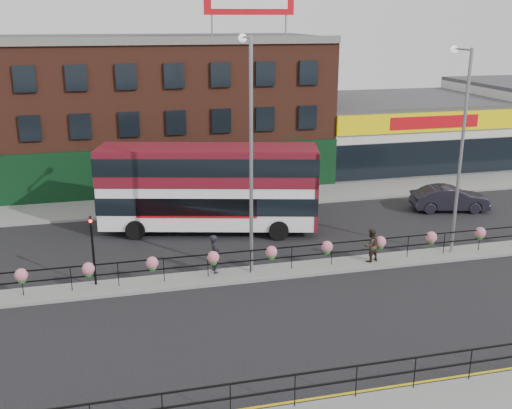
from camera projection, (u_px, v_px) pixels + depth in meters
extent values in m
plane|color=black|center=(271.00, 273.00, 28.19)|extent=(120.00, 120.00, 0.00)
cube|color=gray|center=(223.00, 200.00, 39.29)|extent=(60.00, 4.00, 0.15)
cube|color=gray|center=(271.00, 272.00, 28.16)|extent=(60.00, 1.60, 0.15)
cube|color=gold|center=(350.00, 393.00, 19.19)|extent=(60.00, 0.10, 0.01)
cube|color=gold|center=(352.00, 396.00, 19.03)|extent=(60.00, 0.10, 0.01)
cube|color=brown|center=(149.00, 110.00, 44.33)|extent=(25.00, 12.00, 10.00)
cube|color=#3F3F42|center=(145.00, 38.00, 42.79)|extent=(25.00, 12.00, 0.30)
cube|color=black|center=(158.00, 173.00, 39.67)|extent=(25.00, 0.25, 3.40)
cube|color=silver|center=(394.00, 132.00, 49.63)|extent=(15.00, 12.00, 5.00)
cube|color=#3F3F42|center=(396.00, 99.00, 48.84)|extent=(15.00, 12.00, 0.30)
cube|color=#F8E006|center=(434.00, 122.00, 43.45)|extent=(15.00, 0.25, 1.40)
cube|color=#BC0A12|center=(435.00, 122.00, 43.34)|extent=(7.00, 0.10, 0.90)
cube|color=black|center=(431.00, 158.00, 44.26)|extent=(15.00, 0.25, 2.60)
cylinder|color=gray|center=(212.00, 26.00, 38.81)|extent=(0.12, 0.12, 1.40)
cylinder|color=gray|center=(286.00, 26.00, 39.95)|extent=(0.12, 0.12, 1.40)
cube|color=black|center=(271.00, 249.00, 27.81)|extent=(30.00, 0.05, 0.05)
cube|color=black|center=(271.00, 259.00, 27.96)|extent=(30.00, 0.05, 0.05)
cylinder|color=black|center=(22.00, 283.00, 25.47)|extent=(0.04, 0.04, 1.10)
cylinder|color=black|center=(71.00, 279.00, 25.93)|extent=(0.04, 0.04, 1.10)
cylinder|color=black|center=(118.00, 274.00, 26.38)|extent=(0.04, 0.04, 1.10)
cylinder|color=black|center=(164.00, 270.00, 26.84)|extent=(0.04, 0.04, 1.10)
cylinder|color=black|center=(208.00, 266.00, 27.29)|extent=(0.04, 0.04, 1.10)
cylinder|color=black|center=(250.00, 262.00, 27.75)|extent=(0.04, 0.04, 1.10)
cylinder|color=black|center=(292.00, 258.00, 28.21)|extent=(0.04, 0.04, 1.10)
cylinder|color=black|center=(332.00, 254.00, 28.66)|extent=(0.04, 0.04, 1.10)
cylinder|color=black|center=(370.00, 250.00, 29.12)|extent=(0.04, 0.04, 1.10)
cylinder|color=black|center=(408.00, 247.00, 29.57)|extent=(0.04, 0.04, 1.10)
cylinder|color=black|center=(444.00, 243.00, 30.03)|extent=(0.04, 0.04, 1.10)
cylinder|color=black|center=(479.00, 240.00, 30.48)|extent=(0.04, 0.04, 1.10)
sphere|color=#C16678|center=(21.00, 275.00, 25.35)|extent=(0.56, 0.56, 0.56)
sphere|color=#206A1E|center=(22.00, 280.00, 25.42)|extent=(0.36, 0.36, 0.36)
sphere|color=#C16678|center=(88.00, 269.00, 25.98)|extent=(0.56, 0.56, 0.56)
sphere|color=#206A1E|center=(89.00, 274.00, 26.05)|extent=(0.36, 0.36, 0.36)
sphere|color=#C16678|center=(152.00, 263.00, 26.61)|extent=(0.56, 0.56, 0.56)
sphere|color=#206A1E|center=(152.00, 268.00, 26.67)|extent=(0.36, 0.36, 0.36)
sphere|color=#C16678|center=(213.00, 257.00, 27.23)|extent=(0.56, 0.56, 0.56)
sphere|color=#206A1E|center=(213.00, 262.00, 27.30)|extent=(0.36, 0.36, 0.36)
sphere|color=#C16678|center=(271.00, 252.00, 27.86)|extent=(0.56, 0.56, 0.56)
sphere|color=#206A1E|center=(271.00, 256.00, 27.93)|extent=(0.36, 0.36, 0.36)
sphere|color=#C16678|center=(327.00, 247.00, 28.48)|extent=(0.56, 0.56, 0.56)
sphere|color=#206A1E|center=(327.00, 251.00, 28.55)|extent=(0.36, 0.36, 0.36)
sphere|color=#C16678|center=(380.00, 242.00, 29.11)|extent=(0.56, 0.56, 0.56)
sphere|color=#206A1E|center=(380.00, 246.00, 29.18)|extent=(0.36, 0.36, 0.36)
sphere|color=#C16678|center=(431.00, 237.00, 29.74)|extent=(0.56, 0.56, 0.56)
sphere|color=#206A1E|center=(431.00, 241.00, 29.81)|extent=(0.36, 0.36, 0.36)
sphere|color=#C16678|center=(480.00, 232.00, 30.36)|extent=(0.56, 0.56, 0.56)
sphere|color=#206A1E|center=(480.00, 237.00, 30.43)|extent=(0.36, 0.36, 0.36)
cube|color=black|center=(295.00, 375.00, 18.00)|extent=(20.00, 0.05, 0.05)
cube|color=black|center=(295.00, 389.00, 18.14)|extent=(20.00, 0.05, 0.05)
cylinder|color=black|center=(230.00, 400.00, 17.70)|extent=(0.04, 0.04, 1.10)
cylinder|color=black|center=(295.00, 390.00, 18.16)|extent=(0.04, 0.04, 1.10)
cylinder|color=black|center=(356.00, 381.00, 18.61)|extent=(0.04, 0.04, 1.10)
cylinder|color=black|center=(415.00, 373.00, 19.07)|extent=(0.04, 0.04, 1.10)
cylinder|color=black|center=(470.00, 364.00, 19.53)|extent=(0.04, 0.04, 1.10)
cube|color=white|center=(208.00, 187.00, 33.02)|extent=(12.16, 5.56, 4.32)
cube|color=maroon|center=(208.00, 165.00, 32.65)|extent=(12.24, 5.64, 1.94)
cube|color=black|center=(209.00, 200.00, 33.24)|extent=(12.26, 5.66, 0.97)
cube|color=black|center=(208.00, 162.00, 32.60)|extent=(12.29, 5.69, 0.97)
cube|color=maroon|center=(207.00, 148.00, 32.36)|extent=(12.16, 5.56, 0.13)
cube|color=maroon|center=(315.00, 187.00, 32.96)|extent=(0.88, 2.72, 4.32)
cube|color=#BC0A12|center=(196.00, 208.00, 31.96)|extent=(6.28, 1.65, 1.08)
cylinder|color=black|center=(135.00, 230.00, 32.38)|extent=(1.13, 0.58, 1.08)
cylinder|color=black|center=(145.00, 214.00, 34.95)|extent=(1.13, 0.58, 1.08)
cylinder|color=black|center=(279.00, 230.00, 32.30)|extent=(1.13, 0.58, 1.08)
cylinder|color=black|center=(278.00, 215.00, 34.87)|extent=(1.13, 0.58, 1.08)
imported|color=black|center=(450.00, 199.00, 37.19)|extent=(3.58, 5.39, 1.55)
imported|color=black|center=(214.00, 254.00, 27.73)|extent=(0.79, 0.62, 1.84)
imported|color=#2F261B|center=(371.00, 245.00, 29.00)|extent=(1.16, 1.09, 1.67)
cylinder|color=gray|center=(251.00, 160.00, 26.50)|extent=(0.17, 0.17, 10.67)
cylinder|color=gray|center=(247.00, 37.00, 25.68)|extent=(0.11, 1.60, 0.11)
sphere|color=silver|center=(243.00, 38.00, 26.44)|extent=(0.38, 0.38, 0.38)
cylinder|color=gray|center=(461.00, 155.00, 28.91)|extent=(0.16, 0.16, 10.06)
cylinder|color=gray|center=(463.00, 49.00, 28.14)|extent=(0.10, 1.51, 0.10)
sphere|color=silver|center=(454.00, 49.00, 28.85)|extent=(0.36, 0.36, 0.36)
cylinder|color=black|center=(93.00, 251.00, 26.21)|extent=(0.10, 0.10, 3.20)
imported|color=black|center=(90.00, 216.00, 25.74)|extent=(0.15, 0.18, 0.90)
sphere|color=#FF190C|center=(90.00, 221.00, 25.68)|extent=(0.14, 0.14, 0.14)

